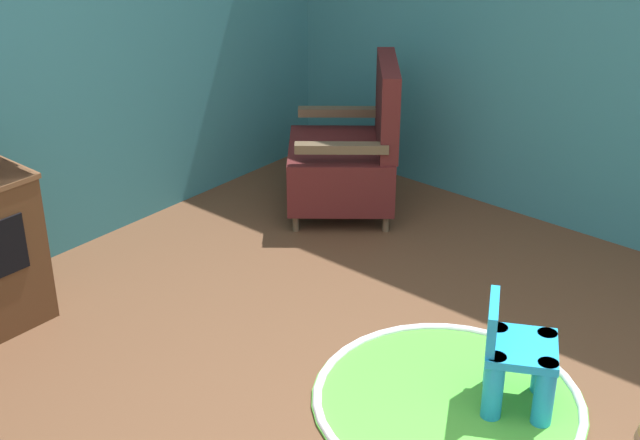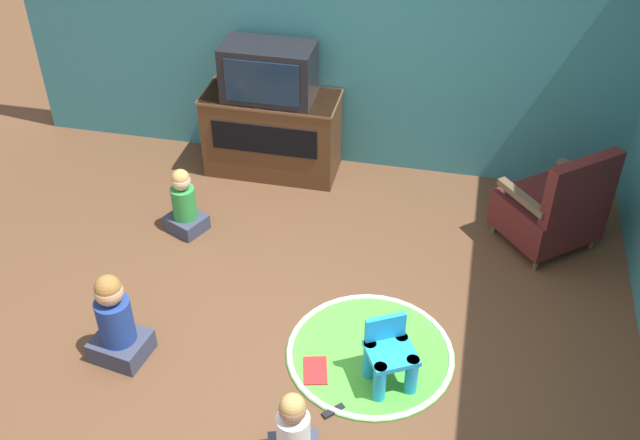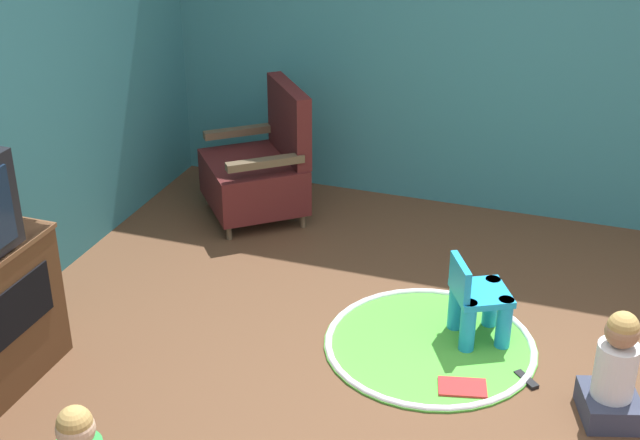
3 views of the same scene
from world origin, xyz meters
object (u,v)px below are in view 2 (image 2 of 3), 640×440
object	(u,v)px
television	(269,72)
book	(316,371)
yellow_kid_chair	(390,359)
child_watching_left	(184,204)
child_watching_center	(116,323)
child_watching_right	(293,435)
tv_cabinet	(272,132)
black_armchair	(553,209)
remote_control	(333,411)

from	to	relation	value
television	book	size ratio (longest dim) A/B	2.86
yellow_kid_chair	child_watching_left	xyz separation A→B (m)	(-1.82, 1.23, 0.03)
child_watching_center	child_watching_right	world-z (taller)	child_watching_center
tv_cabinet	black_armchair	distance (m)	2.45
yellow_kid_chair	book	bearing A→B (deg)	155.08
television	black_armchair	size ratio (longest dim) A/B	0.84
television	yellow_kid_chair	distance (m)	2.70
television	child_watching_center	bearing A→B (deg)	-99.57
television	book	bearing A→B (deg)	-68.18
yellow_kid_chair	remote_control	size ratio (longest dim) A/B	3.46
child_watching_left	black_armchair	bearing A→B (deg)	33.53
book	remote_control	xyz separation A→B (m)	(0.18, -0.29, -0.00)
yellow_kid_chair	book	distance (m)	0.51
black_armchair	child_watching_center	size ratio (longest dim) A/B	1.32
black_armchair	child_watching_left	xyz separation A→B (m)	(-2.84, -0.43, -0.09)
remote_control	yellow_kid_chair	bearing A→B (deg)	1.76
child_watching_center	child_watching_right	size ratio (longest dim) A/B	1.19
black_armchair	television	bearing A→B (deg)	-52.46
black_armchair	yellow_kid_chair	size ratio (longest dim) A/B	1.89
television	child_watching_right	world-z (taller)	television
yellow_kid_chair	child_watching_center	size ratio (longest dim) A/B	0.70
tv_cabinet	child_watching_right	bearing A→B (deg)	-72.63
black_armchair	remote_control	world-z (taller)	black_armchair
black_armchair	remote_control	size ratio (longest dim) A/B	6.56
tv_cabinet	yellow_kid_chair	bearing A→B (deg)	-58.58
black_armchair	child_watching_right	xyz separation A→B (m)	(-1.46, -2.37, -0.09)
yellow_kid_chair	child_watching_right	world-z (taller)	child_watching_right
black_armchair	book	distance (m)	2.27
television	tv_cabinet	bearing A→B (deg)	90.00
tv_cabinet	yellow_kid_chair	size ratio (longest dim) A/B	2.45
tv_cabinet	television	bearing A→B (deg)	-90.00
television	black_armchair	world-z (taller)	television
black_armchair	child_watching_center	xyz separation A→B (m)	(-2.78, -1.81, -0.04)
child_watching_left	remote_control	distance (m)	2.18
black_armchair	child_watching_right	world-z (taller)	black_armchair
television	child_watching_right	size ratio (longest dim) A/B	1.32
black_armchair	remote_control	xyz separation A→B (m)	(-1.31, -1.98, -0.33)
yellow_kid_chair	remote_control	distance (m)	0.47
book	child_watching_left	bearing A→B (deg)	33.34
tv_cabinet	child_watching_center	bearing A→B (deg)	-99.46
television	yellow_kid_chair	size ratio (longest dim) A/B	1.59
tv_cabinet	book	distance (m)	2.46
tv_cabinet	yellow_kid_chair	distance (m)	2.62
black_armchair	tv_cabinet	bearing A→B (deg)	-53.08
television	child_watching_right	xyz separation A→B (m)	(0.92, -2.92, -0.72)
black_armchair	child_watching_left	bearing A→B (deg)	-30.95
child_watching_left	book	size ratio (longest dim) A/B	2.14
television	child_watching_center	world-z (taller)	television
tv_cabinet	child_watching_right	world-z (taller)	tv_cabinet
television	book	world-z (taller)	television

